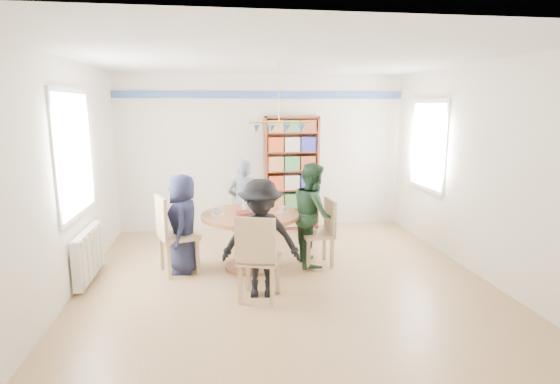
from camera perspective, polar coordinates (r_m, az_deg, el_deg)
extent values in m
plane|color=#A88059|center=(5.63, 0.60, -11.33)|extent=(5.00, 5.00, 0.00)
plane|color=white|center=(5.24, 0.66, 17.13)|extent=(5.00, 5.00, 0.00)
plane|color=white|center=(7.73, -2.24, 5.14)|extent=(5.00, 0.00, 5.00)
plane|color=white|center=(2.88, 8.35, -5.11)|extent=(5.00, 0.00, 5.00)
plane|color=white|center=(5.48, -26.19, 1.57)|extent=(0.00, 5.00, 5.00)
plane|color=white|center=(6.17, 24.26, 2.67)|extent=(0.00, 5.00, 5.00)
cube|color=#38599A|center=(7.67, -2.29, 12.58)|extent=(5.00, 0.02, 0.12)
cube|color=white|center=(5.73, -25.36, 4.53)|extent=(0.03, 1.32, 1.52)
cube|color=white|center=(5.72, -25.17, 4.54)|extent=(0.01, 1.20, 1.40)
cube|color=white|center=(7.26, 18.81, 5.77)|extent=(0.03, 1.12, 1.42)
cube|color=white|center=(7.25, 18.67, 5.77)|extent=(0.01, 1.00, 1.30)
cylinder|color=gold|center=(5.71, -0.15, 12.86)|extent=(0.01, 0.01, 0.75)
cylinder|color=gold|center=(5.71, -0.15, 9.10)|extent=(0.80, 0.02, 0.02)
cone|color=#3F73B1|center=(5.68, -3.18, 8.26)|extent=(0.11, 0.11, 0.10)
cone|color=#3F73B1|center=(5.70, -1.15, 8.29)|extent=(0.11, 0.11, 0.10)
cone|color=#3F73B1|center=(5.73, 0.86, 8.30)|extent=(0.11, 0.11, 0.10)
cone|color=#3F73B1|center=(5.76, 2.84, 8.30)|extent=(0.11, 0.11, 0.10)
cube|color=silver|center=(5.96, -23.76, -7.45)|extent=(0.10, 1.00, 0.60)
cube|color=silver|center=(5.58, -24.24, -8.73)|extent=(0.02, 0.06, 0.56)
cube|color=silver|center=(5.76, -23.71, -8.07)|extent=(0.02, 0.06, 0.56)
cube|color=silver|center=(5.94, -23.20, -7.46)|extent=(0.02, 0.06, 0.56)
cube|color=silver|center=(6.13, -22.73, -6.87)|extent=(0.02, 0.06, 0.56)
cube|color=silver|center=(6.31, -22.29, -6.32)|extent=(0.02, 0.06, 0.56)
cylinder|color=brown|center=(5.83, -3.91, -3.08)|extent=(1.30, 1.30, 0.05)
cylinder|color=brown|center=(5.93, -3.86, -6.59)|extent=(0.16, 0.16, 0.70)
cylinder|color=brown|center=(6.04, -3.82, -9.58)|extent=(0.70, 0.70, 0.04)
cube|color=tan|center=(5.86, -13.12, -5.62)|extent=(0.59, 0.59, 0.05)
cube|color=tan|center=(5.74, -15.23, -3.25)|extent=(0.20, 0.44, 0.55)
cube|color=tan|center=(5.82, -10.73, -8.30)|extent=(0.06, 0.06, 0.47)
cube|color=tan|center=(6.16, -11.82, -7.25)|extent=(0.06, 0.06, 0.47)
cube|color=tan|center=(5.73, -14.30, -8.78)|extent=(0.06, 0.06, 0.47)
cube|color=tan|center=(6.07, -15.20, -7.69)|extent=(0.06, 0.06, 0.47)
cube|color=tan|center=(6.00, 4.83, -5.53)|extent=(0.44, 0.44, 0.05)
cube|color=tan|center=(5.99, 6.56, -3.18)|extent=(0.07, 0.41, 0.49)
cube|color=tan|center=(6.17, 2.86, -7.25)|extent=(0.04, 0.04, 0.42)
cube|color=tan|center=(5.87, 3.73, -8.23)|extent=(0.04, 0.04, 0.42)
cube|color=tan|center=(6.26, 5.80, -7.01)|extent=(0.04, 0.04, 0.42)
cube|color=tan|center=(5.97, 6.80, -7.96)|extent=(0.04, 0.04, 0.42)
cube|color=tan|center=(6.86, -4.42, -3.42)|extent=(0.43, 0.43, 0.05)
cube|color=tan|center=(6.98, -4.63, -1.12)|extent=(0.41, 0.06, 0.48)
cube|color=tan|center=(6.74, -5.62, -5.69)|extent=(0.04, 0.04, 0.42)
cube|color=tan|center=(6.78, -2.84, -5.56)|extent=(0.04, 0.04, 0.42)
cube|color=tan|center=(7.06, -5.89, -4.93)|extent=(0.04, 0.04, 0.42)
cube|color=tan|center=(7.09, -3.23, -4.81)|extent=(0.04, 0.04, 0.42)
cube|color=tan|center=(4.95, -2.72, -8.70)|extent=(0.56, 0.56, 0.05)
cube|color=tan|center=(4.68, -3.26, -6.49)|extent=(0.43, 0.17, 0.53)
cube|color=tan|center=(5.17, -0.29, -10.74)|extent=(0.05, 0.05, 0.45)
cube|color=tan|center=(5.24, -4.22, -10.47)|extent=(0.05, 0.05, 0.45)
cube|color=tan|center=(4.84, -1.03, -12.29)|extent=(0.05, 0.05, 0.45)
cube|color=tan|center=(4.92, -5.22, -11.97)|extent=(0.05, 0.05, 0.45)
imported|color=#191D37|center=(5.84, -12.58, -4.02)|extent=(0.42, 0.64, 1.30)
imported|color=#1B3722|center=(6.00, 4.32, -2.86)|extent=(0.56, 0.70, 1.41)
imported|color=gray|center=(6.75, -4.85, -1.50)|extent=(0.52, 0.37, 1.37)
imported|color=black|center=(4.96, -2.50, -6.12)|extent=(0.94, 0.61, 1.37)
cube|color=brown|center=(7.62, -1.90, 2.38)|extent=(0.04, 0.28, 1.99)
cube|color=brown|center=(7.77, 4.79, 2.51)|extent=(0.04, 0.28, 1.99)
cube|color=brown|center=(7.60, 1.52, 9.75)|extent=(0.95, 0.28, 0.04)
cube|color=brown|center=(7.89, 1.44, -4.52)|extent=(0.95, 0.28, 0.06)
cube|color=brown|center=(7.81, 1.32, 2.59)|extent=(0.95, 0.02, 1.99)
cube|color=brown|center=(7.80, 1.46, -2.03)|extent=(0.89, 0.27, 0.02)
cube|color=brown|center=(7.73, 1.47, 0.36)|extent=(0.89, 0.27, 0.02)
cube|color=brown|center=(7.68, 1.48, 2.80)|extent=(0.89, 0.27, 0.02)
cube|color=brown|center=(7.63, 1.49, 5.27)|extent=(0.89, 0.27, 0.02)
cube|color=brown|center=(7.61, 1.51, 7.75)|extent=(0.89, 0.27, 0.02)
cube|color=#B2401B|center=(7.79, -0.59, -3.56)|extent=(0.26, 0.21, 0.25)
cube|color=beige|center=(7.83, 1.47, -3.48)|extent=(0.26, 0.21, 0.25)
cube|color=navy|center=(7.88, 3.52, -3.40)|extent=(0.26, 0.21, 0.25)
cube|color=#B57D48|center=(7.71, -0.60, -1.16)|extent=(0.26, 0.21, 0.25)
cube|color=#407442|center=(7.75, 1.49, -1.09)|extent=(0.26, 0.21, 0.25)
cube|color=brown|center=(7.80, 3.55, -1.03)|extent=(0.26, 0.21, 0.25)
cube|color=#B2401B|center=(7.65, -0.60, 1.28)|extent=(0.26, 0.21, 0.25)
cube|color=beige|center=(7.69, 1.50, 1.33)|extent=(0.26, 0.21, 0.25)
cube|color=navy|center=(7.74, 3.57, 1.38)|extent=(0.26, 0.21, 0.25)
cube|color=#B57D48|center=(7.60, -0.61, 3.74)|extent=(0.26, 0.21, 0.25)
cube|color=#407442|center=(7.64, 1.51, 3.78)|extent=(0.26, 0.21, 0.25)
cube|color=brown|center=(7.69, 3.60, 3.81)|extent=(0.26, 0.21, 0.25)
cube|color=#B2401B|center=(7.56, -0.61, 6.24)|extent=(0.26, 0.21, 0.25)
cube|color=beige|center=(7.60, 1.52, 6.26)|extent=(0.26, 0.21, 0.25)
cube|color=navy|center=(7.66, 3.63, 6.28)|extent=(0.26, 0.21, 0.25)
cube|color=#B57D48|center=(7.54, -0.62, 8.60)|extent=(0.26, 0.21, 0.21)
cube|color=#407442|center=(7.58, 1.54, 8.61)|extent=(0.26, 0.21, 0.21)
cube|color=brown|center=(7.64, 3.66, 8.61)|extent=(0.26, 0.21, 0.21)
cylinder|color=white|center=(5.87, -4.42, -1.65)|extent=(0.11, 0.11, 0.22)
sphere|color=white|center=(5.84, -4.43, -0.61)|extent=(0.08, 0.08, 0.08)
cylinder|color=silver|center=(5.91, -2.96, -1.36)|extent=(0.06, 0.06, 0.25)
cylinder|color=#3F73B1|center=(5.88, -2.97, -0.07)|extent=(0.03, 0.03, 0.03)
cylinder|color=white|center=(6.07, -3.67, -2.20)|extent=(0.27, 0.27, 0.01)
cylinder|color=maroon|center=(6.06, -3.67, -1.78)|extent=(0.22, 0.22, 0.08)
cylinder|color=white|center=(5.55, -4.62, -3.47)|extent=(0.27, 0.27, 0.01)
cylinder|color=maroon|center=(5.54, -4.63, -3.01)|extent=(0.22, 0.22, 0.08)
cylinder|color=white|center=(5.81, -8.18, -2.91)|extent=(0.18, 0.18, 0.01)
imported|color=white|center=(5.80, -8.19, -2.54)|extent=(0.11, 0.11, 0.09)
cylinder|color=white|center=(5.87, 0.32, -2.65)|extent=(0.18, 0.18, 0.01)
imported|color=white|center=(5.86, 0.32, -2.29)|extent=(0.09, 0.09, 0.08)
cylinder|color=white|center=(6.24, -4.22, -1.85)|extent=(0.18, 0.18, 0.01)
imported|color=white|center=(6.23, -4.22, -1.49)|extent=(0.11, 0.11, 0.09)
cylinder|color=white|center=(5.40, -3.55, -3.88)|extent=(0.18, 0.18, 0.01)
imported|color=white|center=(5.39, -3.56, -3.50)|extent=(0.09, 0.09, 0.08)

